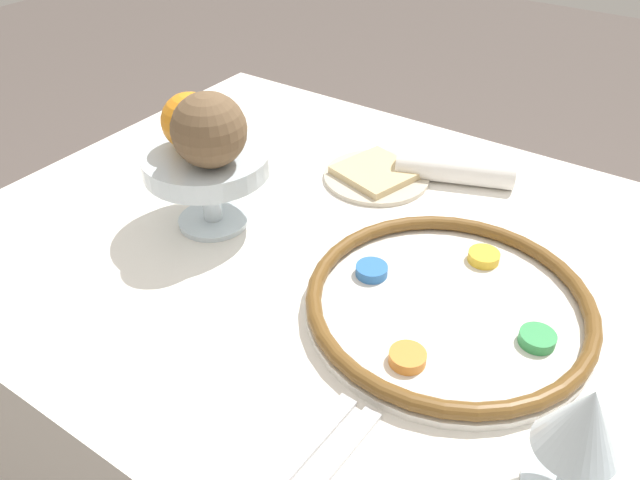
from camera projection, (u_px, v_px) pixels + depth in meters
dining_table at (373, 426)px, 1.08m from camera, size 1.24×0.86×0.72m
seder_plate at (449, 303)px, 0.78m from camera, size 0.36×0.36×0.03m
wine_glass at (583, 423)px, 0.53m from camera, size 0.08×0.08×0.14m
fruit_stand at (207, 168)px, 0.89m from camera, size 0.18×0.18×0.12m
orange_fruit at (190, 121)px, 0.86m from camera, size 0.08×0.08×0.08m
coconut at (209, 130)px, 0.82m from camera, size 0.10×0.10×0.10m
bread_plate at (377, 175)px, 1.05m from camera, size 0.18×0.18×0.02m
napkin_roll at (455, 170)px, 1.03m from camera, size 0.20×0.11×0.04m
fork_left at (328, 466)px, 0.61m from camera, size 0.03×0.16×0.01m
fork_right at (303, 451)px, 0.62m from camera, size 0.03×0.16×0.01m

